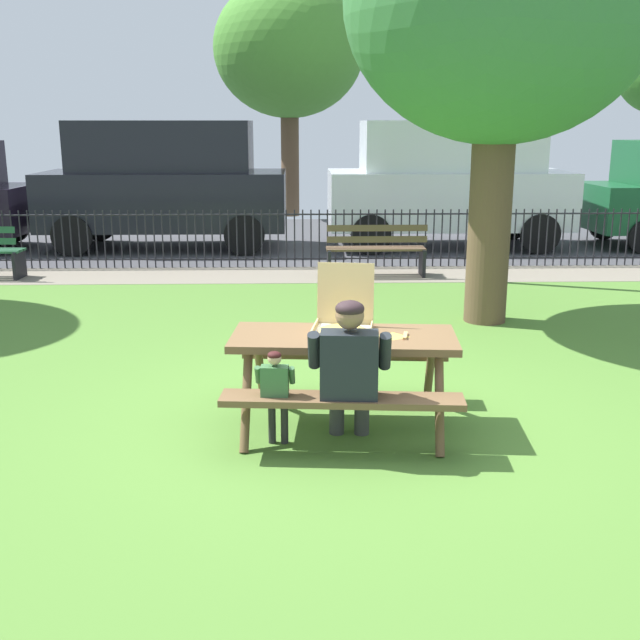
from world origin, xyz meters
The scene contains 15 objects.
ground centered at (0.00, 1.52, -0.01)m, with size 28.00×11.05×0.02m, color #4F7D30.
cobblestone_walkway centered at (0.00, 6.35, 0.00)m, with size 28.00×1.40×0.01m, color gray.
street_asphalt centered at (0.00, 10.45, -0.01)m, with size 28.00×6.80×0.01m, color #424247.
picnic_table_foreground centered at (0.00, -0.13, 0.60)m, with size 1.91×1.62×0.79m.
pizza_box_open centered at (0.01, 0.02, 0.87)m, with size 0.55×0.58×0.53m.
pizza_slice_on_table centered at (0.41, -0.18, 0.78)m, with size 0.25×0.22×0.02m.
adult_at_table centered at (0.01, -0.63, 0.66)m, with size 0.62×0.61×1.19m.
child_at_table centered at (-0.54, -0.62, 0.49)m, with size 0.30×0.30×0.80m.
iron_fence_streetside centered at (0.00, 7.05, 0.50)m, with size 20.11×0.03×0.99m.
park_bench_center centered at (0.89, 6.21, 0.42)m, with size 1.60×0.47×0.85m.
lamp_post_walkway centered at (2.41, 5.78, 2.53)m, with size 0.28×0.28×4.15m.
tree_near_table centered at (1.98, 3.26, 3.76)m, with size 3.64×3.64×5.43m.
parked_car_center centered at (-2.96, 9.24, 1.31)m, with size 4.70×2.07×2.46m.
parked_car_right centered at (2.61, 9.24, 1.31)m, with size 4.71×2.09×2.46m.
far_tree_midleft centered at (-0.56, 14.67, 4.23)m, with size 3.85×3.85×6.00m.
Camera 1 is at (-0.36, -6.07, 2.42)m, focal length 43.25 mm.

